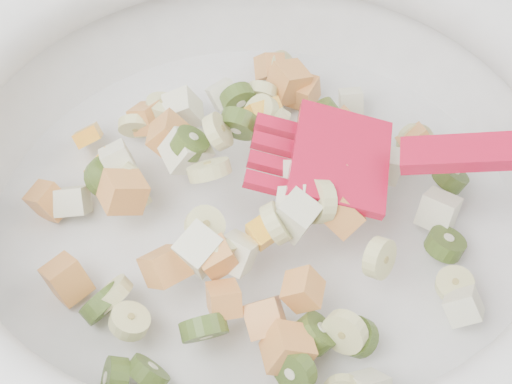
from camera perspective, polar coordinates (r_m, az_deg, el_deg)
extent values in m
cylinder|color=silver|center=(0.52, 0.00, -2.87)|extent=(0.36, 0.36, 0.02)
torus|color=silver|center=(0.45, 0.00, 3.57)|extent=(0.44, 0.44, 0.05)
cylinder|color=beige|center=(0.46, 8.96, -4.77)|extent=(0.03, 0.03, 0.03)
cylinder|color=beige|center=(0.55, 11.52, 3.52)|extent=(0.03, 0.03, 0.03)
cylinder|color=beige|center=(0.44, 6.47, -10.09)|extent=(0.03, 0.03, 0.03)
cylinder|color=beige|center=(0.47, -3.43, 1.61)|extent=(0.04, 0.03, 0.03)
cylinder|color=beige|center=(0.44, -2.61, -4.68)|extent=(0.03, 0.02, 0.03)
cylinder|color=beige|center=(0.56, 0.42, 7.16)|extent=(0.03, 0.02, 0.03)
cylinder|color=beige|center=(0.51, 1.51, 4.84)|extent=(0.03, 0.03, 0.03)
cylinder|color=beige|center=(0.60, 1.79, 9.02)|extent=(0.03, 0.04, 0.03)
cylinder|color=beige|center=(0.48, 14.25, -6.52)|extent=(0.03, 0.03, 0.01)
cylinder|color=beige|center=(0.46, -10.34, -7.25)|extent=(0.03, 0.03, 0.03)
cylinder|color=beige|center=(0.45, 1.47, -2.27)|extent=(0.02, 0.03, 0.03)
cylinder|color=beige|center=(0.55, -6.86, 6.26)|extent=(0.03, 0.03, 0.01)
cylinder|color=beige|center=(0.50, -8.72, 0.11)|extent=(0.02, 0.03, 0.03)
cylinder|color=beige|center=(0.49, -2.78, 4.43)|extent=(0.02, 0.03, 0.03)
cylinder|color=beige|center=(0.53, 0.32, 5.68)|extent=(0.03, 0.04, 0.03)
cylinder|color=beige|center=(0.45, -3.73, -2.45)|extent=(0.02, 0.03, 0.02)
cylinder|color=beige|center=(0.45, -9.18, -9.25)|extent=(0.03, 0.03, 0.02)
cylinder|color=beige|center=(0.50, -9.66, 0.84)|extent=(0.03, 0.03, 0.03)
cylinder|color=beige|center=(0.55, -8.77, 4.76)|extent=(0.03, 0.01, 0.03)
cylinder|color=beige|center=(0.46, 4.64, -0.70)|extent=(0.02, 0.04, 0.04)
cube|color=#E48E48|center=(0.48, -13.61, -6.19)|extent=(0.03, 0.04, 0.03)
cube|color=#E48E48|center=(0.44, -2.82, -4.78)|extent=(0.03, 0.02, 0.02)
cube|color=#E48E48|center=(0.43, 2.33, -11.32)|extent=(0.03, 0.02, 0.03)
cube|color=#E48E48|center=(0.47, 6.27, -1.64)|extent=(0.03, 0.03, 0.03)
cube|color=#E48E48|center=(0.54, 11.66, 3.38)|extent=(0.03, 0.03, 0.03)
cube|color=#E48E48|center=(0.57, 3.37, 7.32)|extent=(0.03, 0.03, 0.02)
cube|color=#E48E48|center=(0.48, 6.58, 0.08)|extent=(0.03, 0.04, 0.04)
cube|color=#E48E48|center=(0.44, 0.68, -9.16)|extent=(0.03, 0.03, 0.03)
cube|color=#E48E48|center=(0.52, -14.88, -0.62)|extent=(0.03, 0.03, 0.03)
cube|color=#E48E48|center=(0.44, -2.35, -7.81)|extent=(0.02, 0.02, 0.02)
cube|color=#E48E48|center=(0.53, 6.20, 4.47)|extent=(0.04, 0.03, 0.03)
cube|color=#E48E48|center=(0.45, -6.64, -5.40)|extent=(0.03, 0.04, 0.03)
cube|color=#E48E48|center=(0.49, -9.64, 0.00)|extent=(0.03, 0.03, 0.03)
cube|color=#E48E48|center=(0.52, -6.30, 4.06)|extent=(0.03, 0.03, 0.03)
cube|color=#E48E48|center=(0.44, 3.44, -7.10)|extent=(0.03, 0.03, 0.02)
cube|color=#E48E48|center=(0.57, 2.38, 8.01)|extent=(0.03, 0.03, 0.03)
cube|color=#E48E48|center=(0.55, -7.95, 5.33)|extent=(0.03, 0.03, 0.03)
cube|color=#E48E48|center=(0.60, 1.01, 9.11)|extent=(0.02, 0.03, 0.03)
cylinder|color=olive|center=(0.51, -10.84, 1.13)|extent=(0.04, 0.04, 0.03)
cylinder|color=olive|center=(0.55, -1.30, 6.79)|extent=(0.03, 0.02, 0.03)
cylinder|color=olive|center=(0.47, 3.63, 1.35)|extent=(0.02, 0.03, 0.03)
cylinder|color=olive|center=(0.49, 13.60, -3.71)|extent=(0.03, 0.03, 0.02)
cylinder|color=olive|center=(0.44, -10.22, -13.27)|extent=(0.02, 0.04, 0.04)
cylinder|color=olive|center=(0.43, 2.81, -12.84)|extent=(0.03, 0.03, 0.03)
cylinder|color=olive|center=(0.51, -1.26, 4.98)|extent=(0.03, 0.03, 0.04)
cylinder|color=olive|center=(0.53, 13.96, 1.05)|extent=(0.03, 0.03, 0.02)
cylinder|color=olive|center=(0.47, -11.09, -7.96)|extent=(0.04, 0.03, 0.04)
cylinder|color=olive|center=(0.44, -7.87, -12.93)|extent=(0.03, 0.03, 0.03)
cylinder|color=olive|center=(0.54, 4.60, 5.54)|extent=(0.03, 0.03, 0.04)
cylinder|color=olive|center=(0.50, -4.84, 3.53)|extent=(0.03, 0.03, 0.03)
cylinder|color=olive|center=(0.44, -3.82, -9.85)|extent=(0.04, 0.03, 0.04)
cylinder|color=olive|center=(0.45, 7.39, -10.40)|extent=(0.03, 0.03, 0.03)
cylinder|color=olive|center=(0.44, 4.33, -10.22)|extent=(0.03, 0.03, 0.03)
cube|color=beige|center=(0.47, 14.86, -8.05)|extent=(0.03, 0.03, 0.03)
cube|color=beige|center=(0.51, -10.00, 2.24)|extent=(0.02, 0.03, 0.03)
cube|color=beige|center=(0.46, 2.80, -0.84)|extent=(0.02, 0.02, 0.02)
cube|color=beige|center=(0.51, 13.13, -1.36)|extent=(0.03, 0.03, 0.03)
cube|color=beige|center=(0.57, 6.92, 6.44)|extent=(0.02, 0.02, 0.02)
cube|color=beige|center=(0.47, 2.96, 1.41)|extent=(0.02, 0.03, 0.02)
cube|color=beige|center=(0.56, -2.41, 7.11)|extent=(0.03, 0.03, 0.03)
cube|color=beige|center=(0.55, -5.33, 5.99)|extent=(0.03, 0.02, 0.03)
cube|color=beige|center=(0.45, 2.88, -1.76)|extent=(0.03, 0.03, 0.03)
cube|color=beige|center=(0.50, -5.09, 2.98)|extent=(0.04, 0.03, 0.03)
cube|color=beige|center=(0.53, 6.95, 4.50)|extent=(0.02, 0.03, 0.02)
cube|color=beige|center=(0.45, -1.38, -4.49)|extent=(0.03, 0.03, 0.03)
cube|color=beige|center=(0.52, -13.23, -0.66)|extent=(0.02, 0.03, 0.03)
cube|color=beige|center=(0.45, -4.14, -4.20)|extent=(0.03, 0.04, 0.03)
cube|color=beige|center=(0.51, 9.33, 1.94)|extent=(0.02, 0.02, 0.02)
cube|color=yellow|center=(0.55, -12.13, 4.06)|extent=(0.02, 0.03, 0.03)
cube|color=yellow|center=(0.54, 0.56, 5.70)|extent=(0.03, 0.03, 0.03)
cube|color=yellow|center=(0.45, 0.98, -2.57)|extent=(0.03, 0.03, 0.02)
cube|color=yellow|center=(0.52, -10.85, 1.64)|extent=(0.03, 0.03, 0.02)
cube|color=red|center=(0.48, 6.19, 2.48)|extent=(0.08, 0.08, 0.03)
cube|color=red|center=(0.50, 1.65, 4.76)|extent=(0.03, 0.02, 0.01)
cube|color=red|center=(0.48, 1.42, 3.42)|extent=(0.03, 0.02, 0.01)
cube|color=red|center=(0.47, 1.18, 2.03)|extent=(0.03, 0.02, 0.01)
cube|color=red|center=(0.46, 0.93, 0.57)|extent=(0.03, 0.02, 0.01)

